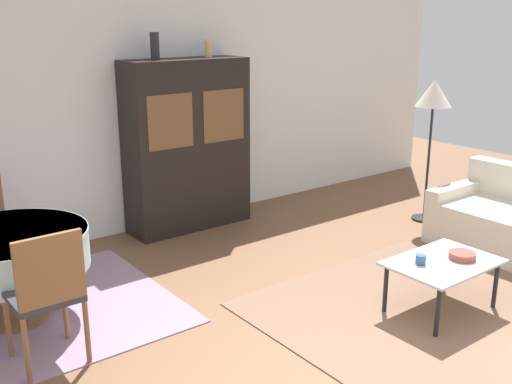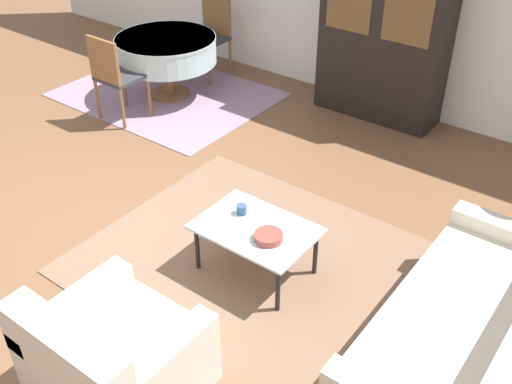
{
  "view_description": "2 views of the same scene",
  "coord_description": "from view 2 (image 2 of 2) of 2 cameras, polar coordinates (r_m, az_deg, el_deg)",
  "views": [
    {
      "loc": [
        -2.58,
        -2.22,
        2.3
      ],
      "look_at": [
        0.2,
        1.4,
        0.95
      ],
      "focal_mm": 42.0,
      "sensor_mm": 36.0,
      "label": 1
    },
    {
      "loc": [
        3.39,
        -2.46,
        3.17
      ],
      "look_at": [
        1.27,
        0.36,
        0.75
      ],
      "focal_mm": 42.0,
      "sensor_mm": 36.0,
      "label": 2
    }
  ],
  "objects": [
    {
      "name": "dining_chair_near",
      "position": [
        6.78,
        -13.37,
        10.96
      ],
      "size": [
        0.44,
        0.44,
        0.97
      ],
      "color": "brown",
      "rests_on": "dining_rug"
    },
    {
      "name": "dining_table",
      "position": [
        7.27,
        -8.55,
        13.23
      ],
      "size": [
        1.18,
        1.18,
        0.72
      ],
      "color": "brown",
      "rests_on": "dining_rug"
    },
    {
      "name": "cup",
      "position": [
        4.58,
        -1.38,
        -1.67
      ],
      "size": [
        0.08,
        0.08,
        0.08
      ],
      "color": "#33517A",
      "rests_on": "coffee_table"
    },
    {
      "name": "armchair",
      "position": [
        3.84,
        -13.47,
        -15.23
      ],
      "size": [
        0.9,
        0.85,
        0.78
      ],
      "color": "beige",
      "rests_on": "ground_plane"
    },
    {
      "name": "couch",
      "position": [
        4.09,
        19.89,
        -12.95
      ],
      "size": [
        0.94,
        1.99,
        0.81
      ],
      "rotation": [
        0.0,
        0.0,
        1.57
      ],
      "color": "beige",
      "rests_on": "ground_plane"
    },
    {
      "name": "display_cabinet",
      "position": [
        6.76,
        12.13,
        14.42
      ],
      "size": [
        1.37,
        0.48,
        1.87
      ],
      "color": "black",
      "rests_on": "ground_plane"
    },
    {
      "name": "bowl",
      "position": [
        4.33,
        1.19,
        -4.28
      ],
      "size": [
        0.21,
        0.21,
        0.06
      ],
      "color": "#9E4238",
      "rests_on": "coffee_table"
    },
    {
      "name": "coffee_table",
      "position": [
        4.49,
        0.0,
        -3.84
      ],
      "size": [
        0.88,
        0.62,
        0.42
      ],
      "color": "black",
      "rests_on": "area_rug"
    },
    {
      "name": "ground_plane",
      "position": [
        5.25,
        -13.59,
        -3.78
      ],
      "size": [
        14.0,
        14.0,
        0.0
      ],
      "primitive_type": "plane",
      "color": "brown"
    },
    {
      "name": "dining_rug",
      "position": [
        7.51,
        -8.48,
        9.17
      ],
      "size": [
        2.44,
        1.87,
        0.01
      ],
      "color": "gray",
      "rests_on": "ground_plane"
    },
    {
      "name": "dining_chair_far",
      "position": [
        7.83,
        -4.29,
        14.95
      ],
      "size": [
        0.44,
        0.44,
        0.97
      ],
      "rotation": [
        0.0,
        0.0,
        3.14
      ],
      "color": "brown",
      "rests_on": "dining_rug"
    },
    {
      "name": "area_rug",
      "position": [
        4.78,
        0.08,
        -6.91
      ],
      "size": [
        2.64,
        2.21,
        0.01
      ],
      "color": "brown",
      "rests_on": "ground_plane"
    }
  ]
}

